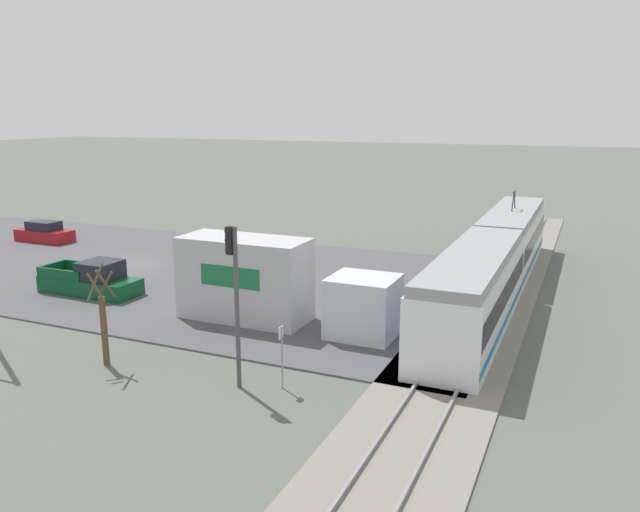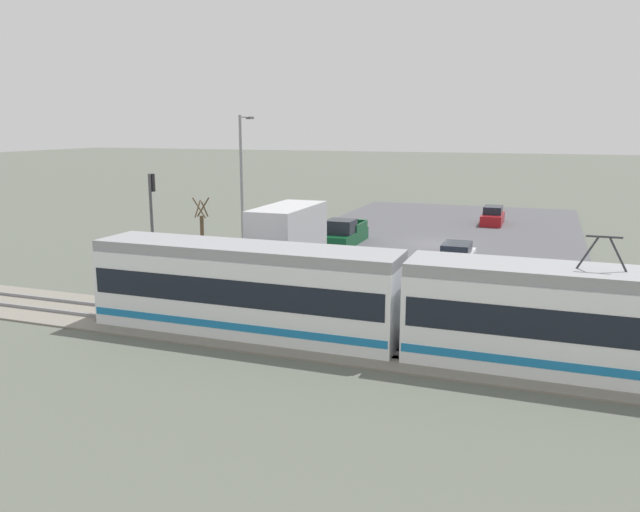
% 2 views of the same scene
% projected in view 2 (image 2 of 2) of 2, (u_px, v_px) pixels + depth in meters
% --- Properties ---
extents(ground_plane, '(320.00, 320.00, 0.00)m').
position_uv_depth(ground_plane, '(431.00, 244.00, 44.13)').
color(ground_plane, '#565B51').
extents(road_surface, '(20.64, 45.66, 0.08)m').
position_uv_depth(road_surface, '(431.00, 244.00, 44.12)').
color(road_surface, '#4C4C51').
rests_on(road_surface, ground).
extents(rail_bed, '(58.19, 4.40, 0.22)m').
position_uv_depth(rail_bed, '(331.00, 341.00, 24.10)').
color(rail_bed, gray).
rests_on(rail_bed, ground).
extents(light_rail_tram, '(25.52, 2.83, 4.65)m').
position_uv_depth(light_rail_tram, '(404.00, 305.00, 22.80)').
color(light_rail_tram, white).
rests_on(light_rail_tram, ground).
extents(box_truck, '(2.55, 10.14, 3.79)m').
position_uv_depth(box_truck, '(278.00, 247.00, 33.59)').
color(box_truck, silver).
rests_on(box_truck, ground).
extents(pickup_truck, '(2.02, 5.48, 1.81)m').
position_uv_depth(pickup_truck, '(344.00, 234.00, 43.69)').
color(pickup_truck, '#0C4723').
rests_on(pickup_truck, ground).
extents(sedan_car_0, '(1.81, 4.47, 1.46)m').
position_uv_depth(sedan_car_0, '(456.00, 257.00, 36.37)').
color(sedan_car_0, silver).
rests_on(sedan_car_0, ground).
extents(sedan_car_1, '(1.70, 4.37, 1.52)m').
position_uv_depth(sedan_car_1, '(493.00, 217.00, 52.67)').
color(sedan_car_1, maroon).
rests_on(sedan_car_1, ground).
extents(traffic_light_pole, '(0.28, 0.47, 5.71)m').
position_uv_depth(traffic_light_pole, '(152.00, 212.00, 33.50)').
color(traffic_light_pole, '#47474C').
rests_on(traffic_light_pole, ground).
extents(street_tree, '(0.93, 0.77, 3.86)m').
position_uv_depth(street_tree, '(202.00, 231.00, 39.14)').
color(street_tree, brown).
rests_on(street_tree, ground).
extents(street_lamp_near_crossing, '(0.36, 1.95, 8.96)m').
position_uv_depth(street_lamp_near_crossing, '(242.00, 171.00, 44.11)').
color(street_lamp_near_crossing, gray).
rests_on(street_lamp_near_crossing, ground).
extents(no_parking_sign, '(0.32, 0.08, 2.28)m').
position_uv_depth(no_parking_sign, '(146.00, 260.00, 32.42)').
color(no_parking_sign, gray).
rests_on(no_parking_sign, ground).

